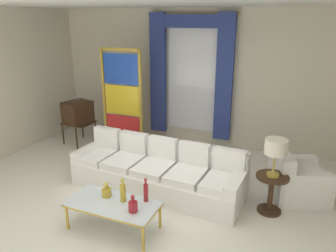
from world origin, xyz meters
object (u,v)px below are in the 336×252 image
Objects in this scene: coffee_table at (113,205)px; vintage_tv at (78,113)px; peacock_figurine at (132,147)px; stained_glass_divider at (122,102)px; table_lamp_brass at (276,148)px; bottle_ruby_flask at (123,192)px; round_side_table at (271,190)px; bottle_blue_decanter at (146,192)px; armchair_white at (295,181)px; bottle_amber_squat at (107,192)px; couch_white_long at (159,171)px; bottle_crystal_tall at (133,206)px.

coffee_table is 0.93× the size of vintage_tv.
peacock_figurine is (1.49, -0.20, -0.51)m from vintage_tv.
vintage_tv is at bearing -172.34° from stained_glass_divider.
table_lamp_brass is (1.94, 1.27, 0.66)m from coffee_table.
bottle_ruby_flask is 2.23m from table_lamp_brass.
table_lamp_brass is at bearing -90.00° from round_side_table.
armchair_white reaches higher than bottle_blue_decanter.
bottle_ruby_flask is at bearing 38.88° from coffee_table.
bottle_amber_squat is (-0.17, 0.11, 0.11)m from coffee_table.
vintage_tv is (-2.56, 1.20, 0.42)m from couch_white_long.
table_lamp_brass reaches higher than peacock_figurine.
round_side_table is (-0.31, -0.59, 0.07)m from armchair_white.
vintage_tv is at bearing 172.47° from armchair_white.
stained_glass_divider is (-1.73, 2.71, 0.56)m from bottle_crystal_tall.
bottle_crystal_tall is 0.23× the size of armchair_white.
round_side_table is at bearing -118.06° from armchair_white.
table_lamp_brass is at bearing 34.52° from bottle_blue_decanter.
bottle_crystal_tall is at bearing -139.45° from round_side_table.
bottle_crystal_tall is 0.11× the size of stained_glass_divider.
bottle_amber_squat is 0.63× the size of bottle_ruby_flask.
table_lamp_brass reaches higher than bottle_ruby_flask.
bottle_blue_decanter is 0.99× the size of bottle_ruby_flask.
round_side_table is at bearing -22.37° from stained_glass_divider.
bottle_crystal_tall is (0.26, -1.37, 0.19)m from couch_white_long.
round_side_table is at bearing -19.18° from peacock_figurine.
stained_glass_divider is (-1.37, 2.63, 0.69)m from coffee_table.
bottle_amber_squat is 2.46m from table_lamp_brass.
vintage_tv is (-2.82, 2.57, 0.24)m from bottle_crystal_tall.
stained_glass_divider is 3.70× the size of round_side_table.
bottle_blue_decanter is 1.58× the size of bottle_amber_squat.
couch_white_long is 1.35× the size of stained_glass_divider.
armchair_white is 1.77× the size of round_side_table.
stained_glass_divider reaches higher than armchair_white.
vintage_tv is at bearing 137.66° from bottle_crystal_tall.
stained_glass_divider is at bearing 168.00° from armchair_white.
table_lamp_brass is (1.84, -0.01, 0.72)m from couch_white_long.
bottle_ruby_flask is 2.79m from armchair_white.
table_lamp_brass reaches higher than couch_white_long.
peacock_figurine is (-1.06, 0.99, -0.09)m from couch_white_long.
coffee_table is at bearing -45.34° from vintage_tv.
bottle_amber_squat is 0.10× the size of stained_glass_divider.
bottle_amber_squat is at bearing 175.79° from bottle_ruby_flask.
couch_white_long reaches higher than peacock_figurine.
couch_white_long reaches higher than bottle_amber_squat.
bottle_ruby_flask is at bearing -147.02° from round_side_table.
stained_glass_divider is at bearing 157.63° from table_lamp_brass.
round_side_table is at bearing 32.98° from bottle_ruby_flask.
armchair_white is at bearing 61.94° from table_lamp_brass.
stained_glass_divider is at bearing 137.47° from couch_white_long.
table_lamp_brass is at bearing -19.18° from peacock_figurine.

